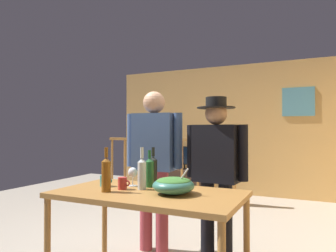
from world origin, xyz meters
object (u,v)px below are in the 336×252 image
Objects in this scene: serving_table at (148,201)px; person_standing_left at (154,155)px; flat_screen_tv at (184,156)px; wine_bottle_amber at (106,174)px; mug_red at (123,183)px; person_standing_right at (216,165)px; tv_console at (185,181)px; wine_bottle_dark at (153,169)px; wine_bottle_clear at (142,173)px; mug_teal at (105,181)px; salad_bowl at (173,185)px; framed_picture at (298,102)px; wine_glass at (133,173)px; stair_railing at (185,163)px; wine_bottle_green at (150,172)px.

person_standing_left is at bearing 114.79° from serving_table.
wine_bottle_amber is at bearing -76.56° from flat_screen_tv.
person_standing_right is (0.57, 0.73, 0.11)m from mug_red.
wine_bottle_dark is (1.06, -3.29, 0.67)m from tv_console.
wine_bottle_clear is 2.95× the size of mug_teal.
framed_picture is at bearing 79.93° from salad_bowl.
wine_bottle_amber is 0.21× the size of person_standing_left.
framed_picture is 0.33× the size of person_standing_left.
tv_console is 3.77m from wine_bottle_clear.
salad_bowl is 0.93× the size of wine_bottle_clear.
wine_bottle_clear is at bearing 62.28° from person_standing_right.
wine_bottle_amber reaches higher than mug_red.
mug_teal is (-0.45, 0.05, 0.12)m from serving_table.
framed_picture is 4.06m from salad_bowl.
salad_bowl is 2.91× the size of mug_red.
person_standing_left is (-0.33, 0.72, 0.29)m from serving_table.
wine_glass is at bearing -106.96° from framed_picture.
wine_glass reaches higher than flat_screen_tv.
tv_console is at bearing 108.14° from serving_table.
flat_screen_tv is 3.43m from wine_bottle_dark.
person_standing_right is (0.46, 0.41, 0.02)m from wine_bottle_dark.
salad_bowl is at bearing -69.17° from stair_railing.
salad_bowl is at bearing -17.80° from wine_glass.
wine_bottle_clear is (1.09, -3.55, 0.67)m from tv_console.
stair_railing reaches higher than wine_bottle_dark.
salad_bowl is at bearing -3.63° from mug_teal.
flat_screen_tv is 0.38× the size of person_standing_right.
wine_glass reaches higher than mug_teal.
serving_table is at bearing 70.05° from person_standing_right.
wine_bottle_dark is (-0.34, 0.31, 0.06)m from salad_bowl.
person_standing_right is at bearing 52.40° from wine_bottle_green.
flat_screen_tv is 3.68m from wine_bottle_clear.
mug_teal is (-0.22, 0.05, -0.00)m from mug_red.
wine_bottle_dark is at bearing -106.07° from framed_picture.
tv_console is at bearing 107.09° from wine_bottle_clear.
framed_picture reaches higher than person_standing_right.
framed_picture is 1.74× the size of wine_bottle_green.
flat_screen_tv reaches higher than mug_red.
mug_teal is (-0.21, -0.10, -0.06)m from wine_glass.
person_standing_left reaches higher than serving_table.
person_standing_left is (0.85, -2.85, 0.25)m from flat_screen_tv.
salad_bowl is 0.67m from mug_teal.
person_standing_left is at bearing 127.40° from salad_bowl.
wine_bottle_green is at bearing 51.45° from mug_red.
framed_picture is 4.05m from wine_bottle_clear.
stair_railing is 1.61× the size of person_standing_right.
wine_glass is at bearing 50.10° from person_standing_right.
stair_railing is 3.07m from wine_bottle_clear.
person_standing_left reaches higher than wine_bottle_clear.
serving_table is at bearing -5.82° from mug_teal.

